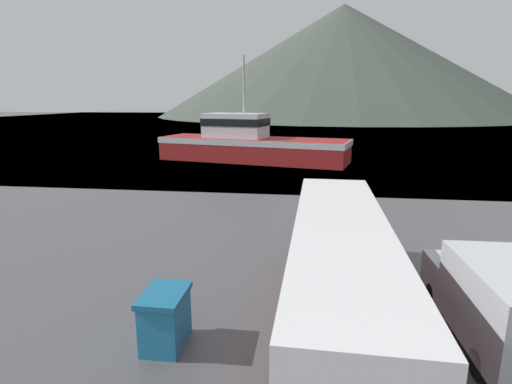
{
  "coord_description": "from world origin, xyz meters",
  "views": [
    {
      "loc": [
        -0.39,
        -1.9,
        6.29
      ],
      "look_at": [
        -2.85,
        16.52,
        2.0
      ],
      "focal_mm": 28.0,
      "sensor_mm": 36.0,
      "label": 1
    }
  ],
  "objects_px": {
    "tour_bus": "(339,268)",
    "small_boat": "(208,147)",
    "storage_bin": "(165,318)",
    "delivery_van": "(499,301)",
    "fishing_boat": "(250,143)"
  },
  "relations": [
    {
      "from": "tour_bus",
      "to": "small_boat",
      "type": "bearing_deg",
      "value": 110.76
    },
    {
      "from": "storage_bin",
      "to": "delivery_van",
      "type": "bearing_deg",
      "value": 7.62
    },
    {
      "from": "delivery_van",
      "to": "fishing_boat",
      "type": "relative_size",
      "value": 0.27
    },
    {
      "from": "small_boat",
      "to": "delivery_van",
      "type": "bearing_deg",
      "value": 0.33
    },
    {
      "from": "delivery_van",
      "to": "storage_bin",
      "type": "relative_size",
      "value": 3.66
    },
    {
      "from": "delivery_van",
      "to": "small_boat",
      "type": "height_order",
      "value": "delivery_van"
    },
    {
      "from": "storage_bin",
      "to": "small_boat",
      "type": "height_order",
      "value": "storage_bin"
    },
    {
      "from": "delivery_van",
      "to": "fishing_boat",
      "type": "xyz_separation_m",
      "value": [
        -11.16,
        31.49,
        0.6
      ]
    },
    {
      "from": "small_boat",
      "to": "fishing_boat",
      "type": "bearing_deg",
      "value": 17.09
    },
    {
      "from": "tour_bus",
      "to": "delivery_van",
      "type": "bearing_deg",
      "value": -3.89
    },
    {
      "from": "delivery_van",
      "to": "storage_bin",
      "type": "bearing_deg",
      "value": -173.6
    },
    {
      "from": "storage_bin",
      "to": "small_boat",
      "type": "relative_size",
      "value": 0.2
    },
    {
      "from": "storage_bin",
      "to": "fishing_boat",
      "type": "bearing_deg",
      "value": 94.63
    },
    {
      "from": "storage_bin",
      "to": "small_boat",
      "type": "xyz_separation_m",
      "value": [
        -9.14,
        40.05,
        -0.3
      ]
    },
    {
      "from": "fishing_boat",
      "to": "small_boat",
      "type": "distance_m",
      "value": 9.96
    }
  ]
}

